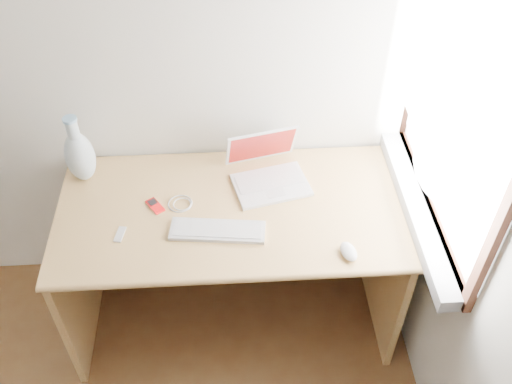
{
  "coord_description": "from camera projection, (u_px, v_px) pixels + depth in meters",
  "views": [
    {
      "loc": [
        0.94,
        -0.27,
        2.44
      ],
      "look_at": [
        1.04,
        1.35,
        0.87
      ],
      "focal_mm": 40.0,
      "sensor_mm": 36.0,
      "label": 1
    }
  ],
  "objects": [
    {
      "name": "ipod",
      "position": [
        155.0,
        206.0,
        2.35
      ],
      "size": [
        0.09,
        0.1,
        0.01
      ],
      "rotation": [
        0.0,
        0.0,
        0.59
      ],
      "color": "red",
      "rests_on": "desk"
    },
    {
      "name": "desk",
      "position": [
        231.0,
        228.0,
        2.56
      ],
      "size": [
        1.43,
        0.71,
        0.76
      ],
      "color": "tan",
      "rests_on": "floor"
    },
    {
      "name": "window",
      "position": [
        452.0,
        109.0,
        1.96
      ],
      "size": [
        0.11,
        0.99,
        1.1
      ],
      "color": "white",
      "rests_on": "right_wall"
    },
    {
      "name": "laptop",
      "position": [
        271.0,
        171.0,
        2.44
      ],
      "size": [
        0.35,
        0.32,
        0.21
      ],
      "rotation": [
        0.0,
        0.0,
        0.23
      ],
      "color": "white",
      "rests_on": "desk"
    },
    {
      "name": "cable_coil",
      "position": [
        180.0,
        204.0,
        2.36
      ],
      "size": [
        0.12,
        0.12,
        0.01
      ],
      "primitive_type": "torus",
      "rotation": [
        0.0,
        0.0,
        0.16
      ],
      "color": "silver",
      "rests_on": "desk"
    },
    {
      "name": "mouse",
      "position": [
        349.0,
        251.0,
        2.16
      ],
      "size": [
        0.08,
        0.11,
        0.03
      ],
      "primitive_type": "ellipsoid",
      "rotation": [
        0.0,
        0.0,
        0.22
      ],
      "color": "white",
      "rests_on": "desk"
    },
    {
      "name": "vase",
      "position": [
        80.0,
        155.0,
        2.39
      ],
      "size": [
        0.13,
        0.13,
        0.32
      ],
      "color": "white",
      "rests_on": "desk"
    },
    {
      "name": "external_keyboard",
      "position": [
        218.0,
        230.0,
        2.25
      ],
      "size": [
        0.39,
        0.16,
        0.02
      ],
      "rotation": [
        0.0,
        0.0,
        -0.12
      ],
      "color": "silver",
      "rests_on": "desk"
    },
    {
      "name": "remote",
      "position": [
        120.0,
        234.0,
        2.24
      ],
      "size": [
        0.04,
        0.08,
        0.01
      ],
      "primitive_type": "cube",
      "rotation": [
        0.0,
        0.0,
        -0.2
      ],
      "color": "silver",
      "rests_on": "desk"
    }
  ]
}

